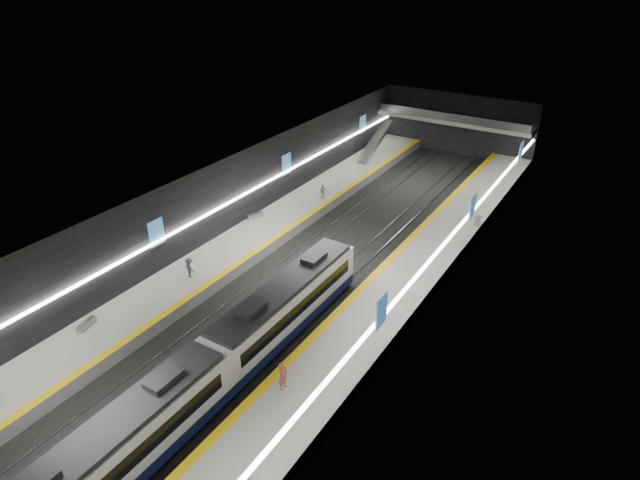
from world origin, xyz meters
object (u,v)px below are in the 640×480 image
Objects in this scene: bench_left_near at (86,324)px; bench_right_far at (478,221)px; train at (214,366)px; bench_left_far at (255,216)px; escalator at (375,141)px; passenger_right_a at (283,376)px; passenger_left_b at (190,268)px; passenger_left_a at (323,192)px.

bench_right_far is at bearing 45.84° from bench_left_near.
bench_left_far is (-12.00, 19.22, -0.99)m from train.
escalator is at bearing 103.57° from train.
passenger_right_a reaches higher than bench_left_far.
escalator is 4.72× the size of passenger_left_b.
train is 17.72× the size of passenger_left_b.
train is 30.59m from bench_right_far.
passenger_left_a is (3.30, 7.41, 0.57)m from bench_left_far.
escalator reaches higher than bench_left_far.
bench_left_near is at bearing -65.11° from bench_left_far.
train is at bearing -35.07° from bench_left_far.
bench_left_near is at bearing -131.18° from bench_right_far.
passenger_right_a is 1.14× the size of passenger_left_b.
passenger_left_a is at bearing 108.10° from train.
passenger_right_a reaches higher than passenger_left_a.
train is 18.69× the size of bench_left_near.
bench_right_far is 1.00× the size of passenger_left_b.
escalator is 20.68m from bench_right_far.
passenger_left_a reaches higher than bench_left_near.
escalator reaches higher than passenger_left_b.
passenger_left_b is (2.29, -11.33, 0.64)m from bench_left_far.
train is 17.92× the size of bench_left_far.
escalator is 42.22m from bench_left_near.
passenger_right_a is at bearing -106.53° from bench_right_far.
passenger_left_a is (-8.70, 26.63, -0.42)m from train.
bench_left_far is 0.99× the size of bench_right_far.
bench_left_near is 27.51m from passenger_left_a.
passenger_left_b is (-9.71, 7.89, -0.35)m from train.
passenger_left_a is at bearing 71.37° from bench_left_near.
passenger_right_a is at bearing 45.41° from passenger_left_a.
passenger_right_a is (13.88, -39.75, -0.93)m from escalator.
passenger_left_a is (2.62, 27.38, 0.58)m from bench_left_near.
train reaches higher than passenger_left_b.
bench_left_near is at bearing -176.22° from train.
train reaches higher than bench_left_far.
train is 4.23m from passenger_right_a.
train is 42.62m from escalator.
train reaches higher than passenger_left_a.
passenger_left_a is (-12.58, 24.95, -0.19)m from passenger_right_a.
passenger_right_a is (15.88, -17.55, 0.76)m from bench_left_far.
bench_left_near is 0.95× the size of bench_right_far.
passenger_left_a is (-15.70, -3.13, 0.57)m from bench_right_far.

